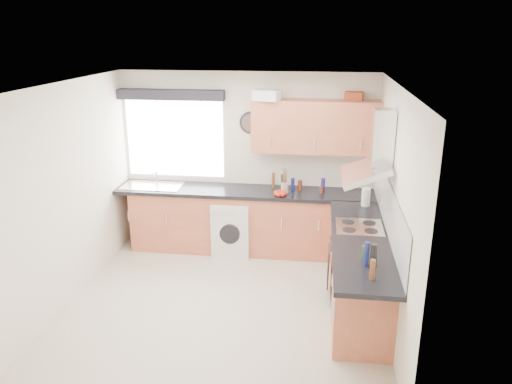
# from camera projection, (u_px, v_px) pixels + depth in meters

# --- Properties ---
(ground_plane) EXTENTS (3.60, 3.60, 0.00)m
(ground_plane) POSITION_uv_depth(u_px,v_px,m) (225.00, 303.00, 5.81)
(ground_plane) COLOR beige
(ceiling) EXTENTS (3.60, 3.60, 0.02)m
(ceiling) POSITION_uv_depth(u_px,v_px,m) (220.00, 85.00, 5.03)
(ceiling) COLOR white
(ceiling) RESTS_ON wall_back
(wall_back) EXTENTS (3.60, 0.02, 2.50)m
(wall_back) POSITION_uv_depth(u_px,v_px,m) (247.00, 161.00, 7.12)
(wall_back) COLOR silver
(wall_back) RESTS_ON ground_plane
(wall_front) EXTENTS (3.60, 0.02, 2.50)m
(wall_front) POSITION_uv_depth(u_px,v_px,m) (176.00, 281.00, 3.73)
(wall_front) COLOR silver
(wall_front) RESTS_ON ground_plane
(wall_left) EXTENTS (0.02, 3.60, 2.50)m
(wall_left) POSITION_uv_depth(u_px,v_px,m) (67.00, 195.00, 5.65)
(wall_left) COLOR silver
(wall_left) RESTS_ON ground_plane
(wall_right) EXTENTS (0.02, 3.60, 2.50)m
(wall_right) POSITION_uv_depth(u_px,v_px,m) (392.00, 210.00, 5.20)
(wall_right) COLOR silver
(wall_right) RESTS_ON ground_plane
(window) EXTENTS (1.40, 0.02, 1.10)m
(window) POSITION_uv_depth(u_px,v_px,m) (175.00, 138.00, 7.14)
(window) COLOR silver
(window) RESTS_ON wall_back
(window_blind) EXTENTS (1.50, 0.18, 0.14)m
(window_blind) POSITION_uv_depth(u_px,v_px,m) (171.00, 95.00, 6.86)
(window_blind) COLOR black
(window_blind) RESTS_ON wall_back
(splashback) EXTENTS (0.01, 3.00, 0.54)m
(splashback) POSITION_uv_depth(u_px,v_px,m) (388.00, 206.00, 5.50)
(splashback) COLOR white
(splashback) RESTS_ON wall_right
(base_cab_back) EXTENTS (3.00, 0.58, 0.86)m
(base_cab_back) POSITION_uv_depth(u_px,v_px,m) (238.00, 221.00, 7.11)
(base_cab_back) COLOR #AE593B
(base_cab_back) RESTS_ON ground_plane
(base_cab_corner) EXTENTS (0.60, 0.60, 0.86)m
(base_cab_corner) POSITION_uv_depth(u_px,v_px,m) (352.00, 227.00, 6.90)
(base_cab_corner) COLOR #AE593B
(base_cab_corner) RESTS_ON ground_plane
(base_cab_right) EXTENTS (0.58, 2.10, 0.86)m
(base_cab_right) POSITION_uv_depth(u_px,v_px,m) (358.00, 272.00, 5.63)
(base_cab_right) COLOR #AE593B
(base_cab_right) RESTS_ON ground_plane
(worktop_back) EXTENTS (3.60, 0.62, 0.05)m
(worktop_back) POSITION_uv_depth(u_px,v_px,m) (244.00, 191.00, 6.95)
(worktop_back) COLOR black
(worktop_back) RESTS_ON base_cab_back
(worktop_right) EXTENTS (0.62, 2.42, 0.05)m
(worktop_right) POSITION_uv_depth(u_px,v_px,m) (361.00, 240.00, 5.35)
(worktop_right) COLOR black
(worktop_right) RESTS_ON base_cab_right
(sink) EXTENTS (0.84, 0.46, 0.10)m
(sink) POSITION_uv_depth(u_px,v_px,m) (152.00, 183.00, 7.09)
(sink) COLOR silver
(sink) RESTS_ON worktop_back
(oven) EXTENTS (0.56, 0.58, 0.85)m
(oven) POSITION_uv_depth(u_px,v_px,m) (357.00, 266.00, 5.77)
(oven) COLOR black
(oven) RESTS_ON ground_plane
(hob_plate) EXTENTS (0.52, 0.52, 0.01)m
(hob_plate) POSITION_uv_depth(u_px,v_px,m) (359.00, 227.00, 5.62)
(hob_plate) COLOR silver
(hob_plate) RESTS_ON worktop_right
(extractor_hood) EXTENTS (0.52, 0.78, 0.66)m
(extractor_hood) POSITION_uv_depth(u_px,v_px,m) (374.00, 154.00, 5.34)
(extractor_hood) COLOR silver
(extractor_hood) RESTS_ON wall_right
(upper_cabinets) EXTENTS (1.70, 0.35, 0.70)m
(upper_cabinets) POSITION_uv_depth(u_px,v_px,m) (315.00, 127.00, 6.66)
(upper_cabinets) COLOR #AE593B
(upper_cabinets) RESTS_ON wall_back
(washing_machine) EXTENTS (0.54, 0.52, 0.77)m
(washing_machine) POSITION_uv_depth(u_px,v_px,m) (233.00, 227.00, 7.03)
(washing_machine) COLOR silver
(washing_machine) RESTS_ON ground_plane
(wall_clock) EXTENTS (0.31, 0.04, 0.31)m
(wall_clock) POSITION_uv_depth(u_px,v_px,m) (250.00, 123.00, 6.90)
(wall_clock) COLOR black
(wall_clock) RESTS_ON wall_back
(casserole) EXTENTS (0.37, 0.31, 0.14)m
(casserole) POSITION_uv_depth(u_px,v_px,m) (267.00, 95.00, 6.51)
(casserole) COLOR silver
(casserole) RESTS_ON upper_cabinets
(storage_box) EXTENTS (0.26, 0.22, 0.11)m
(storage_box) POSITION_uv_depth(u_px,v_px,m) (354.00, 96.00, 6.56)
(storage_box) COLOR #A23C1D
(storage_box) RESTS_ON upper_cabinets
(utensil_pot) EXTENTS (0.11, 0.11, 0.14)m
(utensil_pot) POSITION_uv_depth(u_px,v_px,m) (285.00, 188.00, 6.79)
(utensil_pot) COLOR gray
(utensil_pot) RESTS_ON worktop_back
(kitchen_roll) EXTENTS (0.12, 0.12, 0.23)m
(kitchen_roll) POSITION_uv_depth(u_px,v_px,m) (366.00, 197.00, 6.28)
(kitchen_roll) COLOR silver
(kitchen_roll) RESTS_ON worktop_right
(tomato_cluster) EXTENTS (0.18, 0.18, 0.07)m
(tomato_cluster) POSITION_uv_depth(u_px,v_px,m) (280.00, 193.00, 6.68)
(tomato_cluster) COLOR red
(tomato_cluster) RESTS_ON worktop_back
(jar_0) EXTENTS (0.04, 0.04, 0.21)m
(jar_0) POSITION_uv_depth(u_px,v_px,m) (273.00, 180.00, 7.00)
(jar_0) COLOR brown
(jar_0) RESTS_ON worktop_back
(jar_1) EXTENTS (0.06, 0.06, 0.09)m
(jar_1) POSITION_uv_depth(u_px,v_px,m) (321.00, 190.00, 6.78)
(jar_1) COLOR maroon
(jar_1) RESTS_ON worktop_back
(jar_2) EXTENTS (0.06, 0.06, 0.15)m
(jar_2) POSITION_uv_depth(u_px,v_px,m) (300.00, 186.00, 6.88)
(jar_2) COLOR #5D2513
(jar_2) RESTS_ON worktop_back
(jar_3) EXTENTS (0.06, 0.06, 0.21)m
(jar_3) POSITION_uv_depth(u_px,v_px,m) (323.00, 186.00, 6.78)
(jar_3) COLOR navy
(jar_3) RESTS_ON worktop_back
(jar_4) EXTENTS (0.06, 0.06, 0.24)m
(jar_4) POSITION_uv_depth(u_px,v_px,m) (283.00, 183.00, 6.83)
(jar_4) COLOR black
(jar_4) RESTS_ON worktop_back
(jar_5) EXTENTS (0.05, 0.05, 0.19)m
(jar_5) POSITION_uv_depth(u_px,v_px,m) (293.00, 184.00, 6.87)
(jar_5) COLOR navy
(jar_5) RESTS_ON worktop_back
(bottle_0) EXTENTS (0.07, 0.07, 0.23)m
(bottle_0) POSITION_uv_depth(u_px,v_px,m) (374.00, 255.00, 4.68)
(bottle_0) COLOR black
(bottle_0) RESTS_ON worktop_right
(bottle_1) EXTENTS (0.05, 0.05, 0.24)m
(bottle_1) POSITION_uv_depth(u_px,v_px,m) (366.00, 254.00, 4.68)
(bottle_1) COLOR navy
(bottle_1) RESTS_ON worktop_right
(bottle_2) EXTENTS (0.05, 0.05, 0.19)m
(bottle_2) POSITION_uv_depth(u_px,v_px,m) (373.00, 269.00, 4.44)
(bottle_2) COLOR brown
(bottle_2) RESTS_ON worktop_right
(bottle_3) EXTENTS (0.06, 0.06, 0.15)m
(bottle_3) POSITION_uv_depth(u_px,v_px,m) (365.00, 253.00, 4.81)
(bottle_3) COLOR #194719
(bottle_3) RESTS_ON worktop_right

